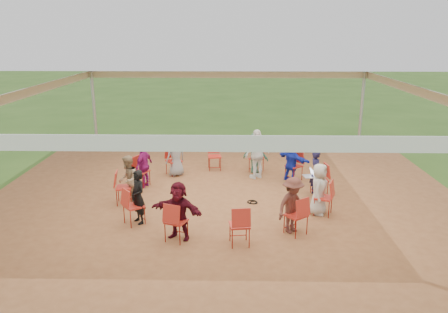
{
  "coord_description": "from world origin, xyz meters",
  "views": [
    {
      "loc": [
        0.22,
        -11.14,
        4.41
      ],
      "look_at": [
        -0.02,
        0.3,
        1.13
      ],
      "focal_mm": 35.0,
      "sensor_mm": 36.0,
      "label": 1
    }
  ],
  "objects_px": {
    "person_seated_6": "(138,197)",
    "chair_1": "(294,166)",
    "person_seated_9": "(319,189)",
    "chair_7": "(134,206)",
    "chair_9": "(240,225)",
    "chair_4": "(174,161)",
    "person_seated_4": "(144,165)",
    "chair_10": "(296,215)",
    "standing_person": "(257,154)",
    "person_seated_5": "(128,180)",
    "person_seated_1": "(291,160)",
    "chair_3": "(215,157)",
    "chair_5": "(141,172)",
    "person_seated_8": "(293,205)",
    "person_seated_3": "(176,156)",
    "person_seated_2": "(255,153)",
    "chair_0": "(320,180)",
    "chair_2": "(256,158)",
    "chair_6": "(124,188)",
    "laptop": "(310,174)",
    "cable_coil": "(253,202)",
    "chair_11": "(323,198)",
    "chair_8": "(176,221)",
    "person_seated_0": "(316,173)",
    "person_seated_7": "(179,211)"
  },
  "relations": [
    {
      "from": "person_seated_6",
      "to": "chair_1",
      "type": "bearing_deg",
      "value": 90.0
    },
    {
      "from": "chair_1",
      "to": "person_seated_9",
      "type": "height_order",
      "value": "person_seated_9"
    },
    {
      "from": "chair_7",
      "to": "chair_9",
      "type": "bearing_deg",
      "value": 30.0
    },
    {
      "from": "chair_4",
      "to": "person_seated_4",
      "type": "bearing_deg",
      "value": 19.91
    },
    {
      "from": "chair_10",
      "to": "standing_person",
      "type": "xyz_separation_m",
      "value": [
        -0.66,
        3.9,
        0.33
      ]
    },
    {
      "from": "person_seated_5",
      "to": "person_seated_9",
      "type": "distance_m",
      "value": 4.92
    },
    {
      "from": "person_seated_4",
      "to": "person_seated_9",
      "type": "bearing_deg",
      "value": 90.0
    },
    {
      "from": "person_seated_1",
      "to": "chair_3",
      "type": "bearing_deg",
      "value": 27.72
    },
    {
      "from": "chair_5",
      "to": "person_seated_8",
      "type": "distance_m",
      "value": 5.04
    },
    {
      "from": "chair_7",
      "to": "person_seated_3",
      "type": "height_order",
      "value": "person_seated_3"
    },
    {
      "from": "person_seated_2",
      "to": "chair_0",
      "type": "bearing_deg",
      "value": 152.28
    },
    {
      "from": "person_seated_2",
      "to": "person_seated_9",
      "type": "xyz_separation_m",
      "value": [
        1.41,
        -3.32,
        0.0
      ]
    },
    {
      "from": "chair_2",
      "to": "chair_7",
      "type": "bearing_deg",
      "value": 75.0
    },
    {
      "from": "chair_6",
      "to": "person_seated_6",
      "type": "relative_size",
      "value": 0.69
    },
    {
      "from": "laptop",
      "to": "person_seated_2",
      "type": "bearing_deg",
      "value": 26.84
    },
    {
      "from": "person_seated_3",
      "to": "person_seated_6",
      "type": "bearing_deg",
      "value": 45.0
    },
    {
      "from": "chair_9",
      "to": "person_seated_8",
      "type": "relative_size",
      "value": 0.69
    },
    {
      "from": "chair_3",
      "to": "person_seated_9",
      "type": "xyz_separation_m",
      "value": [
        2.74,
        -3.59,
        0.21
      ]
    },
    {
      "from": "chair_3",
      "to": "person_seated_9",
      "type": "distance_m",
      "value": 4.52
    },
    {
      "from": "person_seated_1",
      "to": "cable_coil",
      "type": "height_order",
      "value": "person_seated_1"
    },
    {
      "from": "chair_3",
      "to": "chair_5",
      "type": "relative_size",
      "value": 1.0
    },
    {
      "from": "chair_11",
      "to": "standing_person",
      "type": "height_order",
      "value": "standing_person"
    },
    {
      "from": "chair_7",
      "to": "cable_coil",
      "type": "xyz_separation_m",
      "value": [
        2.87,
        1.39,
        -0.43
      ]
    },
    {
      "from": "person_seated_6",
      "to": "chair_10",
      "type": "bearing_deg",
      "value": 43.68
    },
    {
      "from": "chair_10",
      "to": "person_seated_4",
      "type": "bearing_deg",
      "value": 104.65
    },
    {
      "from": "chair_6",
      "to": "chair_7",
      "type": "height_order",
      "value": "same"
    },
    {
      "from": "chair_4",
      "to": "person_seated_6",
      "type": "height_order",
      "value": "person_seated_6"
    },
    {
      "from": "chair_8",
      "to": "laptop",
      "type": "xyz_separation_m",
      "value": [
        3.36,
        2.81,
        0.17
      ]
    },
    {
      "from": "chair_0",
      "to": "person_seated_0",
      "type": "relative_size",
      "value": 0.69
    },
    {
      "from": "laptop",
      "to": "chair_6",
      "type": "bearing_deg",
      "value": 90.0
    },
    {
      "from": "chair_11",
      "to": "laptop",
      "type": "bearing_deg",
      "value": 26.56
    },
    {
      "from": "person_seated_0",
      "to": "laptop",
      "type": "distance_m",
      "value": 0.16
    },
    {
      "from": "person_seated_1",
      "to": "chair_10",
      "type": "bearing_deg",
      "value": 136.32
    },
    {
      "from": "cable_coil",
      "to": "person_seated_2",
      "type": "bearing_deg",
      "value": 85.97
    },
    {
      "from": "chair_7",
      "to": "person_seated_0",
      "type": "bearing_deg",
      "value": 75.35
    },
    {
      "from": "person_seated_6",
      "to": "chair_7",
      "type": "bearing_deg",
      "value": -90.0
    },
    {
      "from": "chair_11",
      "to": "person_seated_8",
      "type": "bearing_deg",
      "value": 160.09
    },
    {
      "from": "chair_11",
      "to": "person_seated_5",
      "type": "height_order",
      "value": "person_seated_5"
    },
    {
      "from": "person_seated_7",
      "to": "person_seated_3",
      "type": "bearing_deg",
      "value": 120.0
    },
    {
      "from": "chair_1",
      "to": "person_seated_0",
      "type": "distance_m",
      "value": 1.37
    },
    {
      "from": "chair_9",
      "to": "person_seated_6",
      "type": "bearing_deg",
      "value": 147.72
    },
    {
      "from": "chair_9",
      "to": "person_seated_2",
      "type": "xyz_separation_m",
      "value": [
        0.58,
        5.01,
        0.21
      ]
    },
    {
      "from": "chair_7",
      "to": "chair_9",
      "type": "xyz_separation_m",
      "value": [
        2.48,
        -1.0,
        0.0
      ]
    },
    {
      "from": "chair_8",
      "to": "person_seated_0",
      "type": "height_order",
      "value": "person_seated_0"
    },
    {
      "from": "person_seated_0",
      "to": "chair_11",
      "type": "bearing_deg",
      "value": 169.91
    },
    {
      "from": "person_seated_4",
      "to": "chair_11",
      "type": "bearing_deg",
      "value": 90.0
    },
    {
      "from": "person_seated_1",
      "to": "person_seated_9",
      "type": "distance_m",
      "value": 2.55
    },
    {
      "from": "chair_0",
      "to": "chair_10",
      "type": "xyz_separation_m",
      "value": [
        -1.0,
        -2.48,
        0.0
      ]
    },
    {
      "from": "chair_5",
      "to": "chair_7",
      "type": "bearing_deg",
      "value": 30.0
    },
    {
      "from": "chair_6",
      "to": "person_seated_8",
      "type": "relative_size",
      "value": 0.69
    }
  ]
}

